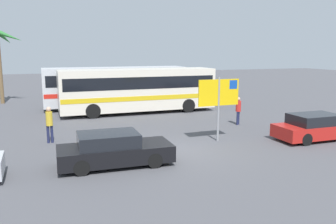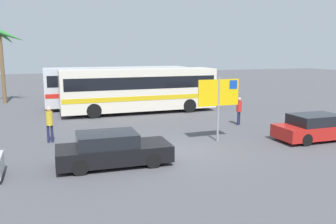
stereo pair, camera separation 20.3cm
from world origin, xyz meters
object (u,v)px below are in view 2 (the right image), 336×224
(bus_front_coach, at_px, (139,88))
(car_red, at_px, (318,127))
(ferry_sign, at_px, (219,95))
(pedestrian_by_bus, at_px, (239,109))
(bus_rear_coach, at_px, (117,85))
(pedestrian_crossing_lot, at_px, (49,121))
(car_black, at_px, (112,149))

(bus_front_coach, bearing_deg, car_red, -58.88)
(ferry_sign, xyz_separation_m, car_red, (4.86, -1.45, -1.69))
(bus_front_coach, distance_m, car_red, 12.63)
(ferry_sign, bearing_deg, car_red, -17.69)
(pedestrian_by_bus, bearing_deg, car_red, -18.60)
(bus_rear_coach, bearing_deg, ferry_sign, -78.16)
(car_red, relative_size, pedestrian_crossing_lot, 2.55)
(bus_front_coach, relative_size, bus_rear_coach, 1.00)
(bus_front_coach, xyz_separation_m, car_red, (6.50, -10.77, -1.15))
(ferry_sign, height_order, car_red, ferry_sign)
(car_red, relative_size, car_black, 1.02)
(car_red, xyz_separation_m, car_black, (-10.57, -0.54, 0.00))
(bus_front_coach, distance_m, ferry_sign, 9.48)
(car_red, bearing_deg, pedestrian_crossing_lot, 163.40)
(bus_rear_coach, relative_size, ferry_sign, 3.49)
(bus_front_coach, relative_size, pedestrian_by_bus, 6.60)
(car_red, bearing_deg, ferry_sign, 163.80)
(car_black, bearing_deg, car_red, 4.55)
(ferry_sign, height_order, car_black, ferry_sign)
(ferry_sign, distance_m, pedestrian_crossing_lot, 8.45)
(bus_rear_coach, height_order, car_black, bus_rear_coach)
(car_red, height_order, pedestrian_crossing_lot, pedestrian_crossing_lot)
(bus_rear_coach, distance_m, pedestrian_by_bus, 10.98)
(pedestrian_by_bus, relative_size, pedestrian_crossing_lot, 0.94)
(bus_rear_coach, bearing_deg, pedestrian_by_bus, -59.18)
(ferry_sign, height_order, pedestrian_by_bus, ferry_sign)
(bus_rear_coach, height_order, pedestrian_by_bus, bus_rear_coach)
(ferry_sign, xyz_separation_m, pedestrian_crossing_lot, (-7.98, 2.47, -1.26))
(bus_rear_coach, height_order, ferry_sign, ferry_sign)
(bus_front_coach, relative_size, car_red, 2.45)
(ferry_sign, bearing_deg, pedestrian_crossing_lot, 161.67)
(bus_front_coach, height_order, bus_rear_coach, same)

